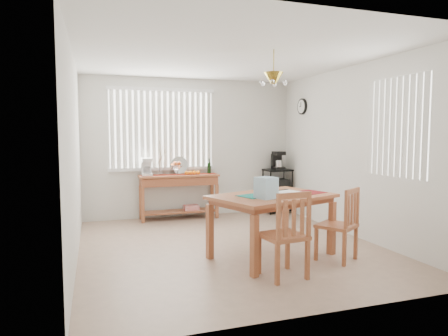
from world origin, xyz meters
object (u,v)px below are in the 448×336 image
object	(u,v)px
sideboard	(179,186)
chair_right	(340,225)
chair_left	(285,235)
wire_cart	(277,186)
dining_table	(272,202)
cart_items	(278,161)

from	to	relation	value
sideboard	chair_right	bearing A→B (deg)	-65.88
chair_left	wire_cart	bearing A→B (deg)	65.48
wire_cart	chair_left	bearing A→B (deg)	-114.52
dining_table	chair_left	size ratio (longest dim) A/B	1.80
wire_cart	cart_items	size ratio (longest dim) A/B	2.43
chair_left	chair_right	size ratio (longest dim) A/B	1.05
wire_cart	dining_table	world-z (taller)	wire_cart
sideboard	wire_cart	size ratio (longest dim) A/B	1.68
sideboard	cart_items	world-z (taller)	cart_items
wire_cart	cart_items	xyz separation A→B (m)	(0.00, 0.01, 0.51)
dining_table	chair_right	world-z (taller)	chair_right
sideboard	chair_right	distance (m)	3.34
wire_cart	dining_table	bearing A→B (deg)	-117.11
wire_cart	chair_left	world-z (taller)	chair_left
cart_items	sideboard	bearing A→B (deg)	179.54
cart_items	chair_right	bearing A→B (deg)	-101.48
wire_cart	cart_items	world-z (taller)	cart_items
sideboard	wire_cart	xyz separation A→B (m)	(1.98, -0.03, -0.09)
chair_left	chair_right	distance (m)	0.97
sideboard	chair_left	world-z (taller)	chair_left
wire_cart	chair_left	xyz separation A→B (m)	(-1.53, -3.36, -0.05)
chair_right	sideboard	bearing A→B (deg)	114.12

